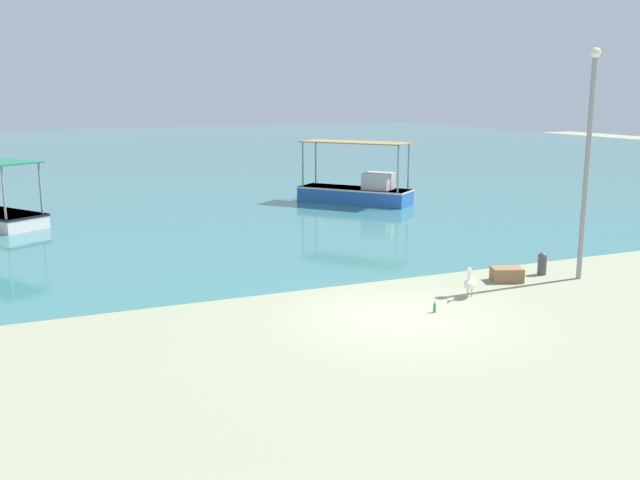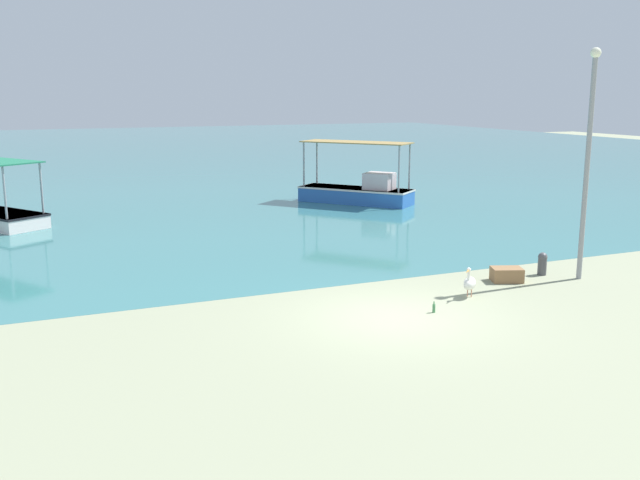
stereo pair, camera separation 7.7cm
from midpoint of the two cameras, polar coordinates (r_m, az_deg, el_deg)
ground at (r=16.51m, az=6.29°, el=-6.19°), size 120.00×120.00×0.00m
harbor_water at (r=62.33m, az=-16.08°, el=6.64°), size 110.00×90.00×0.00m
fishing_boat_outer at (r=33.15m, az=3.17°, el=4.02°), size 4.62×5.11×2.83m
pelican at (r=18.31m, az=12.00°, el=-3.35°), size 0.67×0.62×0.80m
lamp_post at (r=20.49m, az=20.76°, el=6.52°), size 0.28×0.28×6.21m
mooring_bollard at (r=21.05m, az=17.46°, el=-1.76°), size 0.26×0.26×0.65m
cargo_crate at (r=20.10m, az=14.82°, el=-2.69°), size 0.97×0.83×0.38m
glass_bottle at (r=16.97m, az=9.23°, el=-5.40°), size 0.07×0.07×0.27m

